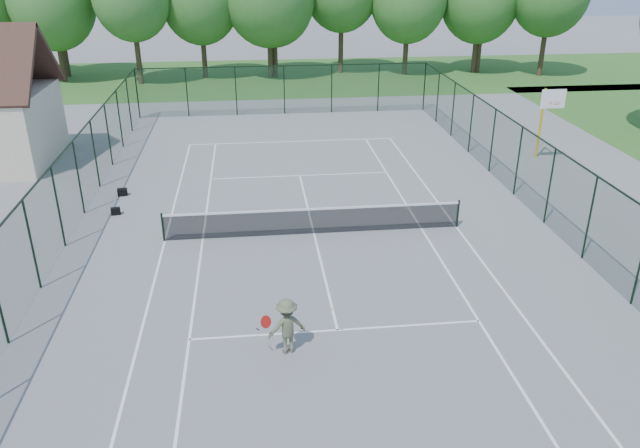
{
  "coord_description": "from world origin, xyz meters",
  "views": [
    {
      "loc": [
        -2.14,
        -20.98,
        9.97
      ],
      "look_at": [
        0.0,
        -2.0,
        1.3
      ],
      "focal_mm": 35.0,
      "sensor_mm": 36.0,
      "label": 1
    }
  ],
  "objects_px": {
    "sports_bag_a": "(116,211)",
    "tennis_player": "(287,326)",
    "tennis_net": "(314,220)",
    "basketball_goal": "(547,110)"
  },
  "relations": [
    {
      "from": "sports_bag_a",
      "to": "tennis_player",
      "type": "height_order",
      "value": "tennis_player"
    },
    {
      "from": "tennis_player",
      "to": "sports_bag_a",
      "type": "bearing_deg",
      "value": 122.22
    },
    {
      "from": "basketball_goal",
      "to": "tennis_player",
      "type": "relative_size",
      "value": 1.7
    },
    {
      "from": "tennis_net",
      "to": "basketball_goal",
      "type": "height_order",
      "value": "basketball_goal"
    },
    {
      "from": "sports_bag_a",
      "to": "basketball_goal",
      "type": "bearing_deg",
      "value": 3.28
    },
    {
      "from": "basketball_goal",
      "to": "sports_bag_a",
      "type": "bearing_deg",
      "value": -167.05
    },
    {
      "from": "basketball_goal",
      "to": "tennis_player",
      "type": "distance_m",
      "value": 19.9
    },
    {
      "from": "tennis_net",
      "to": "tennis_player",
      "type": "xyz_separation_m",
      "value": [
        -1.46,
        -7.22,
        0.21
      ]
    },
    {
      "from": "tennis_net",
      "to": "sports_bag_a",
      "type": "xyz_separation_m",
      "value": [
        -7.7,
        2.68,
        -0.43
      ]
    },
    {
      "from": "basketball_goal",
      "to": "tennis_player",
      "type": "height_order",
      "value": "basketball_goal"
    }
  ]
}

